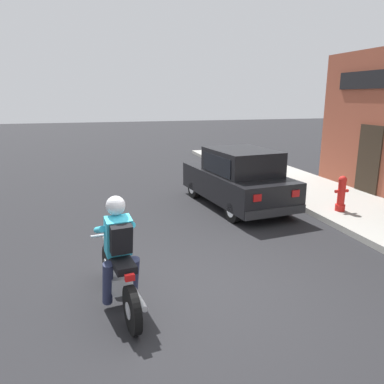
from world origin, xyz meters
TOP-DOWN VIEW (x-y plane):
  - ground_plane at (0.00, 0.00)m, footprint 80.00×80.00m
  - sidewalk_curb at (5.10, 3.00)m, footprint 2.60×22.00m
  - motorcycle_with_rider at (-1.15, 0.07)m, footprint 0.65×2.01m
  - car_hatchback at (2.33, 4.24)m, footprint 2.07×3.94m
  - fire_hydrant at (4.47, 2.77)m, footprint 0.36×0.24m

SIDE VIEW (x-z plane):
  - ground_plane at x=0.00m, z-range 0.00..0.00m
  - sidewalk_curb at x=5.10m, z-range 0.00..0.14m
  - fire_hydrant at x=4.47m, z-range 0.13..1.01m
  - motorcycle_with_rider at x=-1.15m, z-range -0.13..1.49m
  - car_hatchback at x=2.33m, z-range -0.02..1.55m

